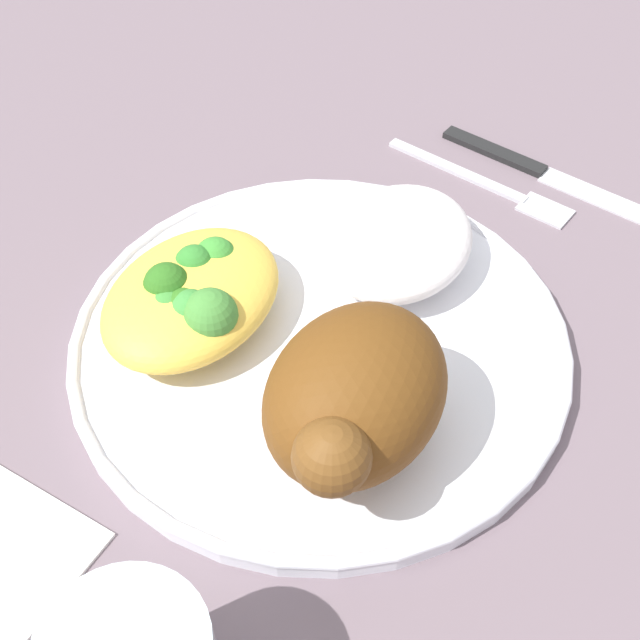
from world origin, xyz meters
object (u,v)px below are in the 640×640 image
(roasted_chicken, at_px, (354,397))
(fork, at_px, (487,183))
(knife, at_px, (542,170))
(plate, at_px, (320,340))
(mac_cheese_with_broccoli, at_px, (192,296))
(rice_pile, at_px, (398,242))

(roasted_chicken, relative_size, fork, 0.80)
(knife, bearing_deg, fork, -41.57)
(plate, height_order, knife, plate)
(plate, relative_size, knife, 1.48)
(fork, bearing_deg, roasted_chicken, 6.20)
(plate, height_order, roasted_chicken, roasted_chicken)
(roasted_chicken, xyz_separation_m, mac_cheese_with_broccoli, (-0.03, -0.12, -0.02))
(rice_pile, relative_size, fork, 0.73)
(roasted_chicken, height_order, rice_pile, roasted_chicken)
(rice_pile, distance_m, knife, 0.16)
(rice_pile, bearing_deg, roasted_chicken, 17.35)
(knife, bearing_deg, roasted_chicken, -0.41)
(plate, xyz_separation_m, rice_pile, (-0.07, 0.01, 0.02))
(roasted_chicken, bearing_deg, knife, 179.59)
(roasted_chicken, xyz_separation_m, fork, (-0.24, -0.03, -0.05))
(plate, height_order, fork, plate)
(fork, bearing_deg, rice_pile, -6.55)
(rice_pile, relative_size, mac_cheese_with_broccoli, 0.90)
(plate, xyz_separation_m, knife, (-0.22, 0.05, -0.00))
(plate, bearing_deg, knife, 166.35)
(mac_cheese_with_broccoli, bearing_deg, fork, 156.90)
(rice_pile, xyz_separation_m, fork, (-0.12, 0.01, -0.03))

